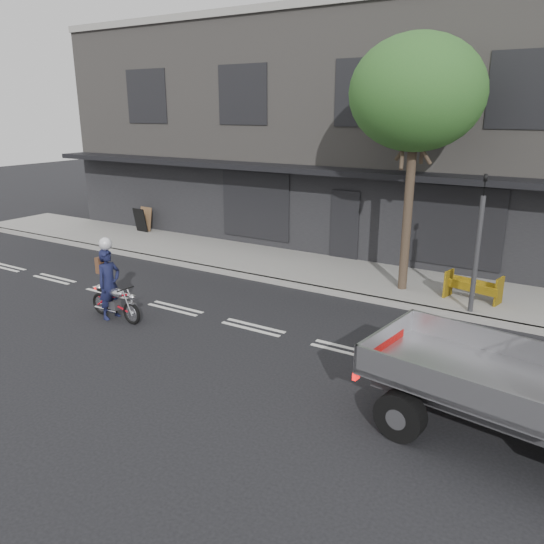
{
  "coord_description": "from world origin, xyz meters",
  "views": [
    {
      "loc": [
        6.37,
        -9.6,
        4.89
      ],
      "look_at": [
        0.22,
        0.5,
        1.27
      ],
      "focal_mm": 35.0,
      "sensor_mm": 36.0,
      "label": 1
    }
  ],
  "objects_px": {
    "street_tree": "(417,94)",
    "sandwich_board": "(140,220)",
    "traffic_light_pole": "(477,252)",
    "rider": "(109,284)",
    "motorcycle": "(115,301)",
    "construction_barrier": "(471,289)"
  },
  "relations": [
    {
      "from": "rider",
      "to": "construction_barrier",
      "type": "distance_m",
      "value": 9.07
    },
    {
      "from": "traffic_light_pole",
      "to": "rider",
      "type": "xyz_separation_m",
      "value": [
        -7.52,
        -4.62,
        -0.79
      ]
    },
    {
      "from": "traffic_light_pole",
      "to": "rider",
      "type": "height_order",
      "value": "traffic_light_pole"
    },
    {
      "from": "motorcycle",
      "to": "rider",
      "type": "distance_m",
      "value": 0.44
    },
    {
      "from": "street_tree",
      "to": "motorcycle",
      "type": "relative_size",
      "value": 3.95
    },
    {
      "from": "street_tree",
      "to": "rider",
      "type": "distance_m",
      "value": 8.94
    },
    {
      "from": "traffic_light_pole",
      "to": "construction_barrier",
      "type": "distance_m",
      "value": 1.3
    },
    {
      "from": "traffic_light_pole",
      "to": "sandwich_board",
      "type": "height_order",
      "value": "traffic_light_pole"
    },
    {
      "from": "construction_barrier",
      "to": "sandwich_board",
      "type": "xyz_separation_m",
      "value": [
        -13.22,
        1.64,
        0.11
      ]
    },
    {
      "from": "motorcycle",
      "to": "sandwich_board",
      "type": "relative_size",
      "value": 1.77
    },
    {
      "from": "motorcycle",
      "to": "rider",
      "type": "xyz_separation_m",
      "value": [
        -0.15,
        0.0,
        0.41
      ]
    },
    {
      "from": "street_tree",
      "to": "sandwich_board",
      "type": "bearing_deg",
      "value": 172.86
    },
    {
      "from": "rider",
      "to": "sandwich_board",
      "type": "distance_m",
      "value": 9.04
    },
    {
      "from": "street_tree",
      "to": "construction_barrier",
      "type": "xyz_separation_m",
      "value": [
        1.87,
        -0.22,
        -4.75
      ]
    },
    {
      "from": "traffic_light_pole",
      "to": "motorcycle",
      "type": "height_order",
      "value": "traffic_light_pole"
    },
    {
      "from": "street_tree",
      "to": "rider",
      "type": "relative_size",
      "value": 3.9
    },
    {
      "from": "traffic_light_pole",
      "to": "construction_barrier",
      "type": "height_order",
      "value": "traffic_light_pole"
    },
    {
      "from": "construction_barrier",
      "to": "rider",
      "type": "bearing_deg",
      "value": -144.55
    },
    {
      "from": "rider",
      "to": "construction_barrier",
      "type": "bearing_deg",
      "value": -51.0
    },
    {
      "from": "traffic_light_pole",
      "to": "street_tree",
      "type": "bearing_deg",
      "value": 156.97
    },
    {
      "from": "rider",
      "to": "sandwich_board",
      "type": "height_order",
      "value": "rider"
    },
    {
      "from": "street_tree",
      "to": "sandwich_board",
      "type": "relative_size",
      "value": 6.98
    }
  ]
}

